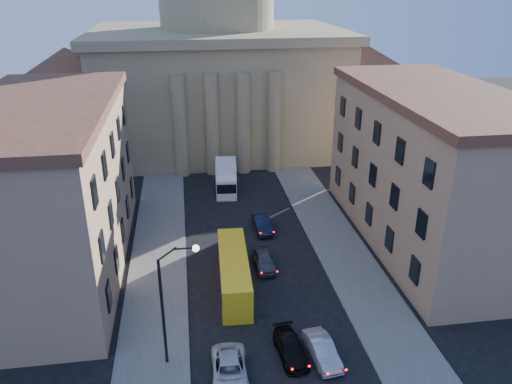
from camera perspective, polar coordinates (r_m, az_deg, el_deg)
sidewalk_left at (r=43.70m, az=-11.23°, el=-9.90°), size 5.00×60.00×0.15m
sidewalk_right at (r=45.77m, az=10.73°, el=-8.20°), size 5.00×60.00×0.15m
church at (r=75.23m, az=-4.28°, el=14.24°), size 68.02×28.76×36.60m
building_left at (r=45.28m, az=-22.57°, el=0.39°), size 11.60×26.60×14.70m
building_right at (r=49.19m, az=19.32°, el=2.65°), size 11.60×26.60×14.70m
street_lamp at (r=32.42m, az=-9.81°, el=-11.68°), size 2.62×0.44×8.83m
car_right_near at (r=35.40m, az=7.55°, el=-17.47°), size 1.96×4.32×1.37m
car_left_mid at (r=33.72m, az=-3.02°, el=-19.76°), size 2.47×5.02×1.37m
car_right_mid at (r=35.44m, az=3.98°, el=-17.39°), size 2.10×4.39×1.24m
car_right_far at (r=44.50m, az=0.88°, el=-7.75°), size 1.85×4.31×1.45m
car_right_distant at (r=50.66m, az=0.72°, el=-3.64°), size 1.65×4.42×1.44m
city_bus at (r=41.50m, az=-2.55°, el=-8.99°), size 2.77×10.17×2.84m
box_truck at (r=59.67m, az=-3.43°, el=1.55°), size 2.87×6.29×3.36m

